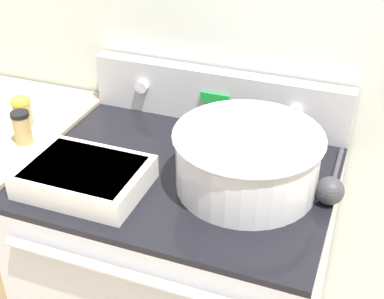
# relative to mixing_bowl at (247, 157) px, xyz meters

# --- Properties ---
(kitchen_wall) EXTENTS (8.00, 0.05, 2.50)m
(kitchen_wall) POSITION_rel_mixing_bowl_xyz_m (-0.18, 0.37, 0.25)
(kitchen_wall) COLOR silver
(kitchen_wall) RESTS_ON ground_plane
(stove_range) EXTENTS (0.81, 0.67, 0.92)m
(stove_range) POSITION_rel_mixing_bowl_xyz_m (-0.18, 0.01, -0.55)
(stove_range) COLOR #BCBCC1
(stove_range) RESTS_ON ground_plane
(control_panel) EXTENTS (0.81, 0.07, 0.17)m
(control_panel) POSITION_rel_mixing_bowl_xyz_m (-0.18, 0.30, -0.00)
(control_panel) COLOR #BCBCC1
(control_panel) RESTS_ON stove_range
(side_counter) EXTENTS (0.46, 0.64, 0.93)m
(side_counter) POSITION_rel_mixing_bowl_xyz_m (-0.81, 0.01, -0.54)
(side_counter) COLOR tan
(side_counter) RESTS_ON ground_plane
(mixing_bowl) EXTENTS (0.38, 0.38, 0.16)m
(mixing_bowl) POSITION_rel_mixing_bowl_xyz_m (0.00, 0.00, 0.00)
(mixing_bowl) COLOR silver
(mixing_bowl) RESTS_ON stove_range
(casserole_dish) EXTENTS (0.31, 0.23, 0.06)m
(casserole_dish) POSITION_rel_mixing_bowl_xyz_m (-0.38, -0.15, -0.05)
(casserole_dish) COLOR silver
(casserole_dish) RESTS_ON stove_range
(ladle) EXTENTS (0.07, 0.29, 0.07)m
(ladle) POSITION_rel_mixing_bowl_xyz_m (0.21, 0.02, -0.06)
(ladle) COLOR #333338
(ladle) RESTS_ON stove_range
(spice_jar_black_cap) EXTENTS (0.05, 0.05, 0.10)m
(spice_jar_black_cap) POSITION_rel_mixing_bowl_xyz_m (-0.65, -0.03, -0.03)
(spice_jar_black_cap) COLOR tan
(spice_jar_black_cap) RESTS_ON side_counter
(spice_jar_yellow_cap) EXTENTS (0.06, 0.06, 0.09)m
(spice_jar_yellow_cap) POSITION_rel_mixing_bowl_xyz_m (-0.72, 0.05, -0.03)
(spice_jar_yellow_cap) COLOR tan
(spice_jar_yellow_cap) RESTS_ON side_counter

